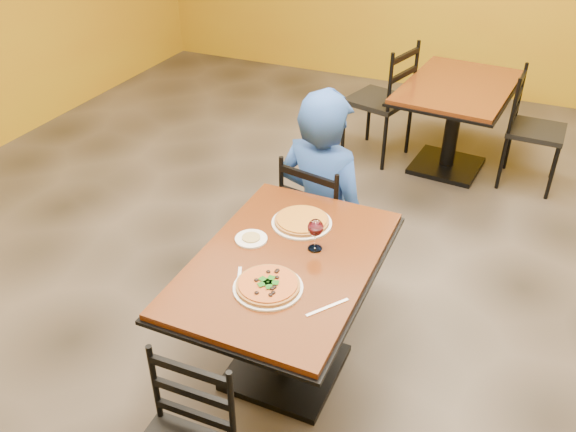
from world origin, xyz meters
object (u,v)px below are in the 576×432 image
at_px(wine_glass, 315,233).
at_px(plate_main, 268,288).
at_px(side_plate, 251,239).
at_px(chair_second_left, 379,101).
at_px(table_second, 455,107).
at_px(plate_far, 302,223).
at_px(chair_main_far, 323,219).
at_px(pizza_far, 302,220).
at_px(chair_second_right, 536,131).
at_px(diner, 323,188).
at_px(table_main, 286,290).
at_px(pizza_main, 268,285).

bearing_deg(wine_glass, plate_main, -102.41).
bearing_deg(side_plate, chair_second_left, 92.20).
xyz_separation_m(table_second, chair_second_left, (-0.64, -0.00, -0.05)).
bearing_deg(plate_far, chair_main_far, 97.96).
bearing_deg(pizza_far, chair_second_right, 66.66).
height_order(chair_second_right, diner, diner).
height_order(table_main, table_second, same).
bearing_deg(plate_far, chair_second_left, 96.59).
distance_m(table_main, pizza_main, 0.32).
distance_m(table_main, side_plate, 0.30).
height_order(chair_second_left, wine_glass, chair_second_left).
relative_size(chair_second_left, pizza_far, 3.61).
bearing_deg(side_plate, table_second, 78.11).
distance_m(chair_main_far, wine_glass, 0.83).
distance_m(plate_main, wine_glass, 0.38).
xyz_separation_m(table_main, pizza_main, (0.02, -0.23, 0.21)).
xyz_separation_m(table_main, table_second, (0.33, 2.65, -0.00)).
bearing_deg(plate_main, plate_far, 96.82).
bearing_deg(wine_glass, pizza_far, 129.13).
height_order(chair_main_far, plate_far, chair_main_far).
bearing_deg(plate_main, table_main, 94.64).
height_order(chair_second_left, diner, diner).
height_order(chair_second_left, side_plate, chair_second_left).
height_order(plate_main, plate_far, same).
bearing_deg(pizza_far, chair_main_far, 97.96).
xyz_separation_m(table_main, diner, (-0.15, 0.88, 0.08)).
relative_size(chair_main_far, plate_far, 2.89).
height_order(pizza_main, pizza_far, same).
relative_size(chair_second_left, side_plate, 6.33).
bearing_deg(chair_second_right, chair_second_left, 91.93).
distance_m(table_second, wine_glass, 2.55).
bearing_deg(plate_far, pizza_far, -63.43).
xyz_separation_m(pizza_main, side_plate, (-0.24, 0.30, -0.02)).
height_order(chair_second_right, pizza_main, chair_second_right).
relative_size(table_main, pizza_far, 4.39).
height_order(diner, plate_far, diner).
relative_size(diner, plate_far, 4.08).
distance_m(table_second, plate_main, 2.90).
bearing_deg(plate_main, wine_glass, 77.59).
distance_m(chair_second_right, wine_glass, 2.69).
relative_size(chair_main_far, pizza_far, 3.20).
bearing_deg(table_main, chair_second_left, 96.81).
height_order(chair_second_right, plate_far, chair_second_right).
distance_m(chair_second_left, plate_far, 2.38).
bearing_deg(table_main, plate_main, -85.36).
bearing_deg(table_main, chair_second_right, 69.94).
xyz_separation_m(diner, side_plate, (-0.07, -0.81, 0.12)).
xyz_separation_m(table_main, chair_second_right, (0.97, 2.65, -0.09)).
bearing_deg(chair_second_right, pizza_main, 163.70).
xyz_separation_m(plate_main, plate_far, (-0.06, 0.53, 0.00)).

